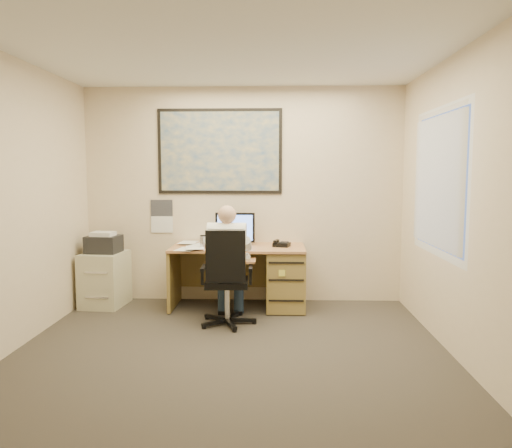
{
  "coord_description": "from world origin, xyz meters",
  "views": [
    {
      "loc": [
        0.39,
        -4.05,
        1.65
      ],
      "look_at": [
        0.2,
        1.3,
        1.08
      ],
      "focal_mm": 35.0,
      "sensor_mm": 36.0,
      "label": 1
    }
  ],
  "objects_px": {
    "office_chair": "(227,297)",
    "person": "(227,265)",
    "desk": "(265,271)",
    "filing_cabinet": "(105,274)"
  },
  "relations": [
    {
      "from": "office_chair",
      "to": "person",
      "type": "distance_m",
      "value": 0.35
    },
    {
      "from": "desk",
      "to": "filing_cabinet",
      "type": "distance_m",
      "value": 1.97
    },
    {
      "from": "filing_cabinet",
      "to": "office_chair",
      "type": "relative_size",
      "value": 0.88
    },
    {
      "from": "filing_cabinet",
      "to": "office_chair",
      "type": "height_order",
      "value": "office_chair"
    },
    {
      "from": "desk",
      "to": "filing_cabinet",
      "type": "relative_size",
      "value": 1.74
    },
    {
      "from": "desk",
      "to": "person",
      "type": "xyz_separation_m",
      "value": [
        -0.39,
        -0.66,
        0.2
      ]
    },
    {
      "from": "desk",
      "to": "filing_cabinet",
      "type": "xyz_separation_m",
      "value": [
        -1.97,
        0.01,
        -0.05
      ]
    },
    {
      "from": "desk",
      "to": "office_chair",
      "type": "distance_m",
      "value": 0.85
    },
    {
      "from": "person",
      "to": "filing_cabinet",
      "type": "bearing_deg",
      "value": 157.74
    },
    {
      "from": "office_chair",
      "to": "desk",
      "type": "bearing_deg",
      "value": 60.1
    }
  ]
}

